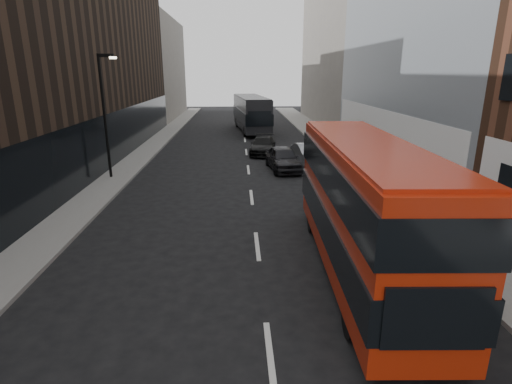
{
  "coord_description": "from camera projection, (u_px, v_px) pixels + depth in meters",
  "views": [
    {
      "loc": [
        -0.67,
        -5.56,
        6.19
      ],
      "look_at": [
        -0.11,
        6.65,
        2.5
      ],
      "focal_mm": 28.0,
      "sensor_mm": 36.0,
      "label": 1
    }
  ],
  "objects": [
    {
      "name": "sidewalk_left",
      "position": [
        143.0,
        155.0,
        30.67
      ],
      "size": [
        2.0,
        80.0,
        0.15
      ],
      "primitive_type": "cube",
      "color": "slate",
      "rests_on": "ground"
    },
    {
      "name": "sidewalk_right",
      "position": [
        342.0,
        153.0,
        31.35
      ],
      "size": [
        3.0,
        80.0,
        0.15
      ],
      "primitive_type": "cube",
      "color": "slate",
      "rests_on": "ground"
    },
    {
      "name": "grey_bus",
      "position": [
        251.0,
        113.0,
        42.67
      ],
      "size": [
        3.89,
        11.63,
        3.69
      ],
      "rotation": [
        0.0,
        0.0,
        0.11
      ],
      "color": "black",
      "rests_on": "ground"
    },
    {
      "name": "building_left_mid",
      "position": [
        107.0,
        62.0,
        33.29
      ],
      "size": [
        5.0,
        24.0,
        14.0
      ],
      "primitive_type": "cube",
      "color": "black",
      "rests_on": "ground"
    },
    {
      "name": "red_bus",
      "position": [
        364.0,
        202.0,
        12.24
      ],
      "size": [
        2.89,
        10.58,
        4.24
      ],
      "rotation": [
        0.0,
        0.0,
        -0.04
      ],
      "color": "#AA200A",
      "rests_on": "ground"
    },
    {
      "name": "car_b",
      "position": [
        308.0,
        154.0,
        27.68
      ],
      "size": [
        1.96,
        4.36,
        1.39
      ],
      "primitive_type": "imported",
      "rotation": [
        0.0,
        0.0,
        0.12
      ],
      "color": "#919499",
      "rests_on": "ground"
    },
    {
      "name": "street_lamp",
      "position": [
        105.0,
        108.0,
        22.77
      ],
      "size": [
        1.06,
        0.22,
        7.0
      ],
      "color": "black",
      "rests_on": "sidewalk_left"
    },
    {
      "name": "building_left_far",
      "position": [
        158.0,
        69.0,
        54.47
      ],
      "size": [
        5.0,
        20.0,
        13.0
      ],
      "primitive_type": "cube",
      "color": "slate",
      "rests_on": "ground"
    },
    {
      "name": "car_a",
      "position": [
        283.0,
        158.0,
        26.06
      ],
      "size": [
        2.29,
        4.66,
        1.53
      ],
      "primitive_type": "imported",
      "rotation": [
        0.0,
        0.0,
        0.11
      ],
      "color": "black",
      "rests_on": "ground"
    },
    {
      "name": "car_c",
      "position": [
        263.0,
        145.0,
        31.23
      ],
      "size": [
        2.45,
        4.82,
        1.34
      ],
      "primitive_type": "imported",
      "rotation": [
        0.0,
        0.0,
        -0.13
      ],
      "color": "black",
      "rests_on": "ground"
    },
    {
      "name": "building_modern_block",
      "position": [
        431.0,
        10.0,
        24.85
      ],
      "size": [
        5.03,
        22.0,
        20.0
      ],
      "color": "#9DA1A7",
      "rests_on": "ground"
    },
    {
      "name": "building_victorian",
      "position": [
        339.0,
        41.0,
        46.91
      ],
      "size": [
        6.5,
        24.0,
        21.0
      ],
      "color": "slate",
      "rests_on": "ground"
    }
  ]
}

